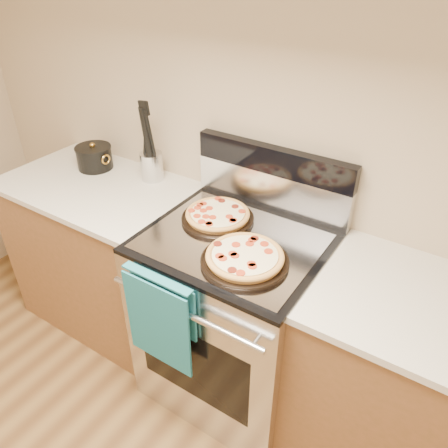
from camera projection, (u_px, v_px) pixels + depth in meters
The scene contains 16 objects.
wall_back at pixel (281, 116), 1.85m from camera, with size 4.00×4.00×0.00m, color tan.
range_body at pixel (235, 318), 2.10m from camera, with size 0.76×0.68×0.90m, color #B7B7BC.
oven_window at pixel (193, 366), 1.87m from camera, with size 0.56×0.01×0.40m, color black.
cooktop at pixel (236, 240), 1.85m from camera, with size 0.76×0.68×0.02m, color black.
backsplash_lower at pixel (272, 190), 2.01m from camera, with size 0.76×0.06×0.18m, color silver.
backsplash_upper at pixel (274, 160), 1.93m from camera, with size 0.76×0.06×0.12m, color black.
oven_handle at pixel (183, 312), 1.65m from camera, with size 0.03×0.03×0.70m, color silver.
dish_towel at pixel (161, 318), 1.75m from camera, with size 0.32×0.05×0.42m, color #1A5285, non-canonical shape.
foil_sheet at pixel (232, 241), 1.82m from camera, with size 0.70×0.55×0.01m, color gray.
cabinet_left at pixel (108, 256), 2.53m from camera, with size 1.00×0.62×0.88m, color brown.
countertop_left at pixel (96, 187), 2.28m from camera, with size 1.02×0.64×0.03m, color beige.
cabinet_right at pixel (427, 403), 1.73m from camera, with size 1.00×0.62×0.88m, color brown.
pepperoni_pizza_back at pixel (218, 216), 1.94m from camera, with size 0.32×0.32×0.04m, color #AF7835, non-canonical shape.
pepperoni_pizza_front at pixel (245, 258), 1.68m from camera, with size 0.34×0.34×0.05m, color #AF7835, non-canonical shape.
utensil_crock at pixel (152, 166), 2.28m from camera, with size 0.12×0.12×0.15m, color silver.
saucepan at pixel (95, 158), 2.40m from camera, with size 0.19×0.19×0.12m, color black.
Camera 1 is at (0.78, 0.36, 1.98)m, focal length 35.00 mm.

